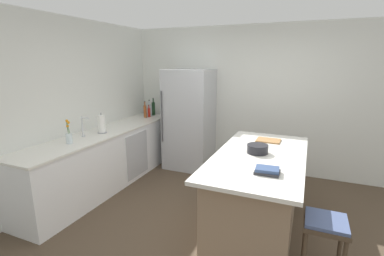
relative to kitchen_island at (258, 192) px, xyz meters
The scene contains 17 objects.
ground_plane 0.66m from the kitchen_island, 142.85° to the right, with size 7.20×7.20×0.00m, color #4C3D2D.
wall_rear 2.17m from the kitchen_island, 100.45° to the left, with size 6.00×0.10×2.60m, color silver.
wall_left 2.95m from the kitchen_island, behind, with size 0.10×6.00×2.60m, color silver.
counter_run_left 2.46m from the kitchen_island, behind, with size 0.66×3.12×0.91m.
kitchen_island is the anchor object (origin of this frame).
refrigerator 2.27m from the kitchen_island, 134.89° to the left, with size 0.83×0.73×1.84m.
bar_stool 0.95m from the kitchen_island, 43.30° to the right, with size 0.36×0.36×0.66m.
sink_faucet 2.57m from the kitchen_island, behind, with size 0.15×0.05×0.30m.
flower_vase 2.52m from the kitchen_island, 169.56° to the right, with size 0.08×0.08×0.32m.
paper_towel_roll 2.48m from the kitchen_island, behind, with size 0.14×0.14×0.31m.
wine_bottle 3.03m from the kitchen_island, 144.54° to the left, with size 0.07×0.07×0.35m.
soda_bottle 2.99m from the kitchen_island, 146.54° to the left, with size 0.07×0.07×0.32m.
hot_sauce_bottle 2.91m from the kitchen_island, 147.48° to the left, with size 0.06×0.06×0.24m.
vinegar_bottle 2.89m from the kitchen_island, 149.44° to the left, with size 0.06×0.06×0.32m.
cookbook_stack 0.73m from the kitchen_island, 73.51° to the right, with size 0.23×0.17×0.06m.
mixing_bowl 0.52m from the kitchen_island, 128.37° to the left, with size 0.24×0.24×0.10m.
cutting_board 0.77m from the kitchen_island, 89.36° to the left, with size 0.31×0.24×0.02m.
Camera 1 is at (0.82, -2.79, 1.98)m, focal length 25.96 mm.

